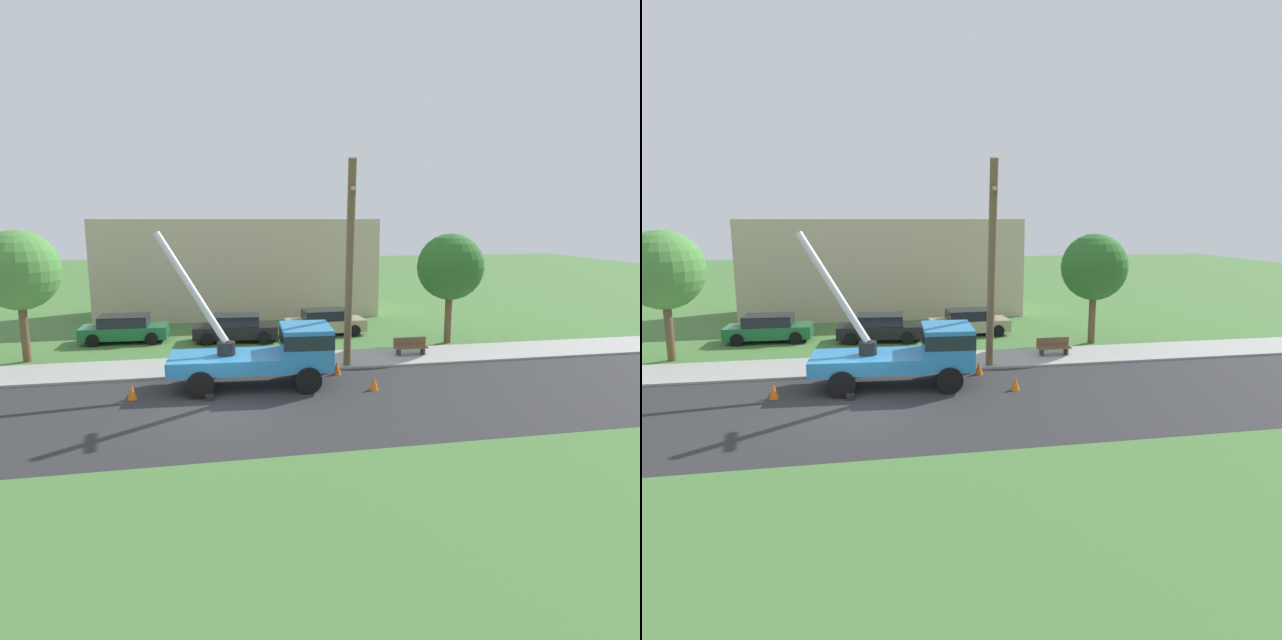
# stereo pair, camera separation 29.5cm
# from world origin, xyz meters

# --- Properties ---
(ground_plane) EXTENTS (120.00, 120.00, 0.00)m
(ground_plane) POSITION_xyz_m (0.00, 12.00, 0.00)
(ground_plane) COLOR #477538
(road_asphalt) EXTENTS (80.00, 8.24, 0.01)m
(road_asphalt) POSITION_xyz_m (0.00, 0.00, 0.00)
(road_asphalt) COLOR #2B2B2D
(road_asphalt) RESTS_ON ground
(sidewalk_strip) EXTENTS (80.00, 3.12, 0.10)m
(sidewalk_strip) POSITION_xyz_m (0.00, 5.68, 0.05)
(sidewalk_strip) COLOR #9E9E99
(sidewalk_strip) RESTS_ON ground
(utility_truck) EXTENTS (6.75, 3.21, 5.98)m
(utility_truck) POSITION_xyz_m (2.28, 2.49, 1.41)
(utility_truck) COLOR #2D84C6
(utility_truck) RESTS_ON ground
(leaning_utility_pole) EXTENTS (0.79, 3.12, 8.77)m
(leaning_utility_pole) POSITION_xyz_m (5.55, 3.33, 4.50)
(leaning_utility_pole) COLOR brown
(leaning_utility_pole) RESTS_ON ground
(traffic_cone_ahead) EXTENTS (0.36, 0.36, 0.56)m
(traffic_cone_ahead) POSITION_xyz_m (6.00, 1.15, 0.28)
(traffic_cone_ahead) COLOR orange
(traffic_cone_ahead) RESTS_ON ground
(traffic_cone_behind) EXTENTS (0.36, 0.36, 0.56)m
(traffic_cone_behind) POSITION_xyz_m (-2.93, 1.76, 0.28)
(traffic_cone_behind) COLOR orange
(traffic_cone_behind) RESTS_ON ground
(traffic_cone_curbside) EXTENTS (0.36, 0.36, 0.56)m
(traffic_cone_curbside) POSITION_xyz_m (5.07, 3.46, 0.28)
(traffic_cone_curbside) COLOR orange
(traffic_cone_curbside) RESTS_ON ground
(parked_sedan_green) EXTENTS (4.44, 2.09, 1.42)m
(parked_sedan_green) POSITION_xyz_m (-4.57, 11.60, 0.71)
(parked_sedan_green) COLOR #1E6638
(parked_sedan_green) RESTS_ON ground
(parked_sedan_black) EXTENTS (4.54, 2.27, 1.42)m
(parked_sedan_black) POSITION_xyz_m (1.22, 10.66, 0.71)
(parked_sedan_black) COLOR black
(parked_sedan_black) RESTS_ON ground
(parked_sedan_tan) EXTENTS (4.47, 2.15, 1.42)m
(parked_sedan_tan) POSITION_xyz_m (6.21, 11.41, 0.71)
(parked_sedan_tan) COLOR tan
(parked_sedan_tan) RESTS_ON ground
(park_bench) EXTENTS (1.60, 0.45, 0.90)m
(park_bench) POSITION_xyz_m (9.17, 5.74, 0.46)
(park_bench) COLOR brown
(park_bench) RESTS_ON ground
(roadside_tree_near) EXTENTS (3.58, 3.58, 5.98)m
(roadside_tree_near) POSITION_xyz_m (-8.37, 8.23, 4.17)
(roadside_tree_near) COLOR brown
(roadside_tree_near) RESTS_ON ground
(roadside_tree_far) EXTENTS (3.41, 3.41, 5.70)m
(roadside_tree_far) POSITION_xyz_m (12.11, 8.17, 3.97)
(roadside_tree_far) COLOR brown
(roadside_tree_far) RESTS_ON ground
(lowrise_building_backdrop) EXTENTS (18.00, 6.00, 6.40)m
(lowrise_building_backdrop) POSITION_xyz_m (1.84, 19.38, 3.20)
(lowrise_building_backdrop) COLOR #C6B293
(lowrise_building_backdrop) RESTS_ON ground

